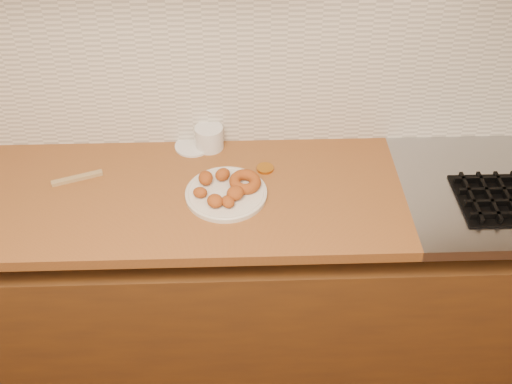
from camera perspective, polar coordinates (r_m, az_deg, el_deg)
wall_back at (r=2.05m, az=-0.24°, el=15.52°), size 4.00×0.02×2.70m
base_cabinet at (r=2.41m, az=0.04°, el=-9.11°), size 3.60×0.60×0.77m
butcher_block at (r=2.14m, az=-17.64°, el=-0.59°), size 2.30×0.62×0.04m
backsplash at (r=2.11m, az=-0.22°, el=11.71°), size 3.60×0.02×0.60m
donut_plate at (r=2.02m, az=-2.86°, el=-0.16°), size 0.28×0.28×0.02m
ring_donut at (r=2.02m, az=-1.06°, el=0.98°), size 0.16×0.16×0.05m
fried_dough_chunks at (r=1.99m, az=-3.55°, el=0.28°), size 0.18×0.20×0.04m
plastic_tub at (r=2.21m, az=-4.48°, el=5.20°), size 0.14×0.14×0.09m
tub_lid at (r=2.24m, az=-6.01°, el=4.39°), size 0.17×0.17×0.01m
brass_jar_lid at (r=2.12m, az=0.88°, el=2.26°), size 0.07×0.07×0.01m
wooden_utensil at (r=2.17m, az=-16.66°, el=1.28°), size 0.17×0.08×0.01m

